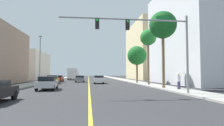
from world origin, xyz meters
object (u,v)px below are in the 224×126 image
(traffic_signal_mast, at_px, (150,35))
(palm_far, at_px, (137,56))
(car_silver, at_px, (47,83))
(pedestrian, at_px, (179,81))
(delivery_truck, at_px, (73,74))
(car_white, at_px, (99,79))
(palm_near, at_px, (163,26))
(palm_mid, at_px, (148,38))
(street_lamp, at_px, (40,57))
(car_gray, at_px, (80,79))
(car_yellow, at_px, (53,79))
(car_red, at_px, (58,78))

(traffic_signal_mast, height_order, palm_far, traffic_signal_mast)
(car_silver, distance_m, pedestrian, 14.12)
(delivery_truck, bearing_deg, car_silver, -89.72)
(palm_far, height_order, car_white, palm_far)
(palm_near, distance_m, palm_mid, 6.12)
(delivery_truck, bearing_deg, car_white, -72.09)
(street_lamp, bearing_deg, pedestrian, -39.74)
(street_lamp, xyz_separation_m, car_gray, (6.47, 6.36, -3.93))
(palm_mid, xyz_separation_m, car_yellow, (-14.93, 6.70, -6.25))
(palm_near, height_order, car_gray, palm_near)
(traffic_signal_mast, relative_size, palm_far, 1.64)
(traffic_signal_mast, relative_size, car_silver, 2.43)
(car_silver, bearing_deg, car_red, 92.86)
(traffic_signal_mast, height_order, car_red, traffic_signal_mast)
(car_red, distance_m, delivery_truck, 12.65)
(traffic_signal_mast, relative_size, palm_mid, 1.31)
(palm_far, bearing_deg, palm_mid, -88.51)
(street_lamp, bearing_deg, car_red, 75.05)
(traffic_signal_mast, xyz_separation_m, delivery_truck, (-9.21, 38.07, -3.35))
(car_yellow, relative_size, pedestrian, 2.78)
(car_gray, relative_size, car_white, 1.01)
(palm_mid, relative_size, car_gray, 1.94)
(street_lamp, height_order, palm_mid, palm_mid)
(car_yellow, height_order, delivery_truck, delivery_truck)
(street_lamp, height_order, car_gray, street_lamp)
(palm_near, height_order, car_white, palm_near)
(car_silver, bearing_deg, palm_mid, 20.03)
(palm_far, bearing_deg, palm_near, -90.17)
(car_red, distance_m, pedestrian, 26.90)
(traffic_signal_mast, distance_m, street_lamp, 22.79)
(traffic_signal_mast, height_order, pedestrian, traffic_signal_mast)
(palm_far, bearing_deg, car_red, 153.43)
(car_white, bearing_deg, car_gray, 121.88)
(palm_mid, bearing_deg, pedestrian, -85.72)
(palm_near, relative_size, car_white, 2.13)
(palm_mid, bearing_deg, traffic_signal_mast, -107.40)
(street_lamp, bearing_deg, car_gray, 44.52)
(palm_far, distance_m, car_yellow, 15.37)
(car_red, bearing_deg, traffic_signal_mast, 114.93)
(car_white, height_order, delivery_truck, delivery_truck)
(palm_far, distance_m, car_white, 8.02)
(car_gray, xyz_separation_m, car_yellow, (-4.35, -6.14, 0.05))
(traffic_signal_mast, relative_size, delivery_truck, 1.45)
(palm_mid, distance_m, car_gray, 17.79)
(car_gray, distance_m, pedestrian, 23.83)
(street_lamp, distance_m, palm_near, 21.21)
(car_red, distance_m, car_gray, 4.63)
(car_silver, bearing_deg, car_gray, 78.96)
(palm_far, bearing_deg, car_yellow, 177.70)
(palm_near, bearing_deg, pedestrian, -68.87)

